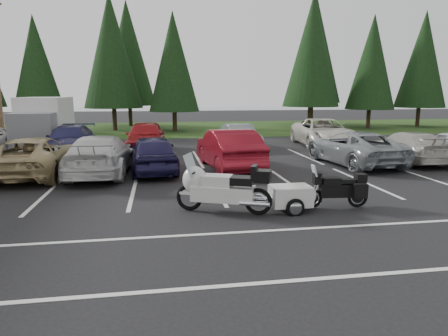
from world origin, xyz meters
The scene contains 26 objects.
ground centered at (0.00, 0.00, 0.00)m, with size 120.00×120.00×0.00m, color black.
grass_strip centered at (0.00, 24.00, 0.01)m, with size 80.00×16.00×0.01m, color #1C3912.
lake_water centered at (4.00, 55.00, 0.00)m, with size 70.00×50.00×0.02m, color slate.
box_truck centered at (-8.00, 12.50, 1.45)m, with size 2.40×5.60×2.90m, color silver, non-canonical shape.
stall_markings centered at (0.00, 2.00, 0.00)m, with size 32.00×16.00×0.01m, color silver.
conifer_3 centered at (-10.50, 21.40, 5.27)m, with size 3.87×3.87×9.02m.
conifer_4 centered at (-5.00, 22.90, 6.53)m, with size 4.80×4.80×11.17m.
conifer_5 centered at (0.00, 21.60, 5.63)m, with size 4.14×4.14×9.63m.
conifer_6 centered at (12.00, 22.10, 6.71)m, with size 4.93×4.93×11.48m.
conifer_7 centered at (17.50, 21.80, 5.81)m, with size 4.27×4.27×9.94m.
conifer_8 centered at (23.00, 22.60, 6.17)m, with size 4.53×4.53×10.56m.
conifer_back_b centered at (-4.00, 27.50, 6.77)m, with size 4.97×4.97×11.58m.
conifer_back_c centered at (14.00, 26.80, 7.49)m, with size 5.50×5.50×12.81m.
car_near_2 centered at (-6.07, 4.05, 0.75)m, with size 2.49×5.41×1.50m, color tan.
car_near_3 centered at (-3.58, 3.86, 0.78)m, with size 2.18×5.36×1.55m, color silver.
car_near_4 centered at (-1.59, 4.06, 0.76)m, with size 1.79×4.45×1.52m, color #1D193E.
car_near_5 centered at (1.54, 4.29, 0.84)m, with size 1.78×5.10×1.68m, color maroon.
car_near_6 centered at (7.24, 4.45, 0.75)m, with size 2.48×5.38×1.49m, color gray.
car_near_7 centered at (10.02, 4.64, 0.71)m, with size 1.98×4.87×1.41m, color #ADA99E.
car_far_1 centered at (-5.90, 9.55, 0.74)m, with size 2.07×5.10×1.48m, color #1C1B44.
car_far_2 centered at (-2.02, 9.55, 0.84)m, with size 1.98×4.92×1.68m, color maroon.
car_far_3 centered at (3.24, 10.18, 0.70)m, with size 1.47×4.22×1.39m, color slate.
car_far_4 centered at (8.36, 10.50, 0.82)m, with size 2.74×5.93×1.65m, color beige.
touring_motorcycle centered at (0.31, -1.91, 0.80)m, with size 2.88×0.89×1.59m, color silver, non-canonical shape.
cargo_trailer centered at (2.13, -2.08, 0.36)m, with size 1.55×0.87×0.72m, color silver, non-canonical shape.
adventure_motorcycle centered at (3.47, -1.94, 0.62)m, with size 2.04×0.71×1.24m, color black, non-canonical shape.
Camera 1 is at (-1.31, -12.05, 3.16)m, focal length 32.00 mm.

